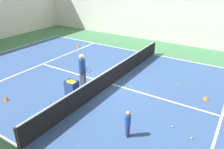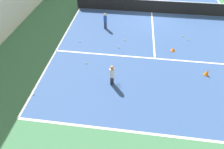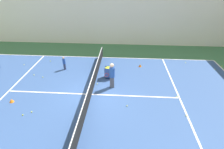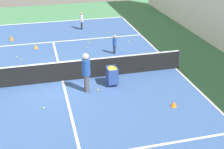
# 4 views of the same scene
# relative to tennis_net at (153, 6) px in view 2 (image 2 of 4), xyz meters

# --- Properties ---
(ground_plane) EXTENTS (31.53, 31.53, 0.00)m
(ground_plane) POSITION_rel_tennis_net_xyz_m (0.00, 0.00, -0.52)
(ground_plane) COLOR #3D754C
(court_playing_area) EXTENTS (11.66, 20.29, 0.00)m
(court_playing_area) POSITION_rel_tennis_net_xyz_m (0.00, 0.00, -0.52)
(court_playing_area) COLOR #335189
(court_playing_area) RESTS_ON ground
(line_baseline_near) EXTENTS (11.66, 0.10, 0.00)m
(line_baseline_near) POSITION_rel_tennis_net_xyz_m (0.00, -10.15, -0.51)
(line_baseline_near) COLOR white
(line_baseline_near) RESTS_ON ground
(line_sideline_left) EXTENTS (0.10, 20.29, 0.00)m
(line_sideline_left) POSITION_rel_tennis_net_xyz_m (-5.83, 0.00, -0.51)
(line_sideline_left) COLOR white
(line_sideline_left) RESTS_ON ground
(line_service_near) EXTENTS (11.66, 0.10, 0.00)m
(line_service_near) POSITION_rel_tennis_net_xyz_m (0.00, -5.58, -0.51)
(line_service_near) COLOR white
(line_service_near) RESTS_ON ground
(line_centre_service) EXTENTS (0.10, 11.16, 0.00)m
(line_centre_service) POSITION_rel_tennis_net_xyz_m (0.00, 0.00, -0.51)
(line_centre_service) COLOR white
(line_centre_service) RESTS_ON ground
(tennis_net) EXTENTS (11.96, 0.10, 1.00)m
(tennis_net) POSITION_rel_tennis_net_xyz_m (0.00, 0.00, 0.00)
(tennis_net) COLOR #2D2D33
(tennis_net) RESTS_ON ground
(player_near_baseline) EXTENTS (0.28, 0.59, 1.20)m
(player_near_baseline) POSITION_rel_tennis_net_xyz_m (-2.18, -7.76, 0.17)
(player_near_baseline) COLOR black
(player_near_baseline) RESTS_ON ground
(child_midcourt) EXTENTS (0.31, 0.31, 1.12)m
(child_midcourt) POSITION_rel_tennis_net_xyz_m (-3.27, -2.76, 0.12)
(child_midcourt) COLOR #2D3351
(child_midcourt) RESTS_ON ground
(training_cone_1) EXTENTS (0.27, 0.27, 0.20)m
(training_cone_1) POSITION_rel_tennis_net_xyz_m (1.09, -4.72, -0.41)
(training_cone_1) COLOR orange
(training_cone_1) RESTS_ON ground
(training_cone_3) EXTENTS (0.24, 0.24, 0.34)m
(training_cone_3) POSITION_rel_tennis_net_xyz_m (2.56, -6.55, -0.35)
(training_cone_3) COLOR orange
(training_cone_3) RESTS_ON ground
(tennis_ball_0) EXTENTS (0.07, 0.07, 0.07)m
(tennis_ball_0) POSITION_rel_tennis_net_xyz_m (1.92, -3.09, -0.48)
(tennis_ball_0) COLOR yellow
(tennis_ball_0) RESTS_ON ground
(tennis_ball_1) EXTENTS (0.07, 0.07, 0.07)m
(tennis_ball_1) POSITION_rel_tennis_net_xyz_m (-5.72, -8.88, -0.48)
(tennis_ball_1) COLOR yellow
(tennis_ball_1) RESTS_ON ground
(tennis_ball_4) EXTENTS (0.07, 0.07, 0.07)m
(tennis_ball_4) POSITION_rel_tennis_net_xyz_m (2.18, -3.47, -0.48)
(tennis_ball_4) COLOR yellow
(tennis_ball_4) RESTS_ON ground
(tennis_ball_5) EXTENTS (0.07, 0.07, 0.07)m
(tennis_ball_5) POSITION_rel_tennis_net_xyz_m (-1.43, 1.35, -0.48)
(tennis_ball_5) COLOR yellow
(tennis_ball_5) RESTS_ON ground
(tennis_ball_7) EXTENTS (0.07, 0.07, 0.07)m
(tennis_ball_7) POSITION_rel_tennis_net_xyz_m (-3.78, -6.49, -0.48)
(tennis_ball_7) COLOR yellow
(tennis_ball_7) RESTS_ON ground
(tennis_ball_9) EXTENTS (0.07, 0.07, 0.07)m
(tennis_ball_9) POSITION_rel_tennis_net_xyz_m (-2.13, -4.84, -0.48)
(tennis_ball_9) COLOR yellow
(tennis_ball_9) RESTS_ON ground
(tennis_ball_11) EXTENTS (0.07, 0.07, 0.07)m
(tennis_ball_11) POSITION_rel_tennis_net_xyz_m (-1.85, -4.02, -0.48)
(tennis_ball_11) COLOR yellow
(tennis_ball_11) RESTS_ON ground
(tennis_ball_18) EXTENTS (0.07, 0.07, 0.07)m
(tennis_ball_18) POSITION_rel_tennis_net_xyz_m (-4.65, -4.52, -0.48)
(tennis_ball_18) COLOR yellow
(tennis_ball_18) RESTS_ON ground
(tennis_ball_19) EXTENTS (0.07, 0.07, 0.07)m
(tennis_ball_19) POSITION_rel_tennis_net_xyz_m (1.02, 2.28, -0.48)
(tennis_ball_19) COLOR yellow
(tennis_ball_19) RESTS_ON ground
(tennis_ball_21) EXTENTS (0.07, 0.07, 0.07)m
(tennis_ball_21) POSITION_rel_tennis_net_xyz_m (-1.21, 0.19, -0.48)
(tennis_ball_21) COLOR yellow
(tennis_ball_21) RESTS_ON ground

